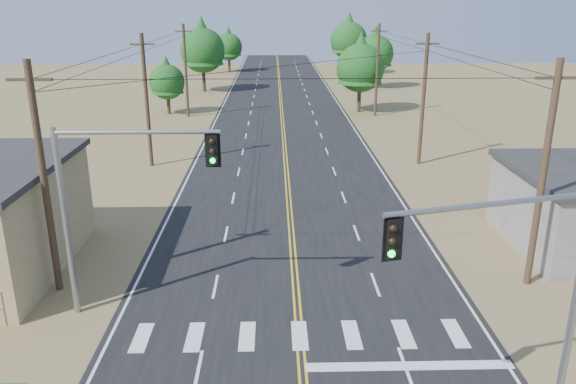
{
  "coord_description": "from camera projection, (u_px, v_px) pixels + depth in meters",
  "views": [
    {
      "loc": [
        -0.91,
        -10.5,
        12.04
      ],
      "look_at": [
        -0.27,
        14.83,
        3.5
      ],
      "focal_mm": 35.0,
      "sensor_mm": 36.0,
      "label": 1
    }
  ],
  "objects": [
    {
      "name": "tree_left_mid",
      "position": [
        202.0,
        46.0,
        78.72
      ],
      "size": [
        6.28,
        6.28,
        10.46
      ],
      "color": "#3F2D1E",
      "rests_on": "ground"
    },
    {
      "name": "utility_pole_left_near",
      "position": [
        44.0,
        179.0,
        23.3
      ],
      "size": [
        1.8,
        0.3,
        10.0
      ],
      "color": "#4C3826",
      "rests_on": "ground"
    },
    {
      "name": "utility_pole_left_far",
      "position": [
        186.0,
        70.0,
        61.19
      ],
      "size": [
        1.8,
        0.3,
        10.0
      ],
      "color": "#4C3826",
      "rests_on": "ground"
    },
    {
      "name": "signal_mast_left",
      "position": [
        109.0,
        191.0,
        21.44
      ],
      "size": [
        6.28,
        0.46,
        7.73
      ],
      "rotation": [
        0.0,
        0.0,
        -0.0
      ],
      "color": "gray",
      "rests_on": "ground"
    },
    {
      "name": "tree_right_near",
      "position": [
        360.0,
        63.0,
        63.8
      ],
      "size": [
        5.48,
        5.48,
        9.13
      ],
      "color": "#3F2D1E",
      "rests_on": "ground"
    },
    {
      "name": "tree_left_far",
      "position": [
        229.0,
        44.0,
        101.99
      ],
      "size": [
        4.9,
        4.9,
        8.17
      ],
      "color": "#3F2D1E",
      "rests_on": "ground"
    },
    {
      "name": "utility_pole_right_near",
      "position": [
        543.0,
        175.0,
        23.81
      ],
      "size": [
        1.8,
        0.3,
        10.0
      ],
      "color": "#4C3826",
      "rests_on": "ground"
    },
    {
      "name": "tree_right_far",
      "position": [
        349.0,
        36.0,
        97.86
      ],
      "size": [
        6.42,
        6.42,
        10.69
      ],
      "color": "#3F2D1E",
      "rests_on": "ground"
    },
    {
      "name": "road",
      "position": [
        286.0,
        172.0,
        42.24
      ],
      "size": [
        15.0,
        200.0,
        0.02
      ],
      "primitive_type": "cube",
      "color": "black",
      "rests_on": "ground"
    },
    {
      "name": "utility_pole_right_mid",
      "position": [
        423.0,
        99.0,
        42.75
      ],
      "size": [
        1.8,
        0.3,
        10.0
      ],
      "color": "#4C3826",
      "rests_on": "ground"
    },
    {
      "name": "tree_right_mid",
      "position": [
        375.0,
        50.0,
        82.2
      ],
      "size": [
        5.47,
        5.47,
        9.12
      ],
      "color": "#3F2D1E",
      "rests_on": "ground"
    },
    {
      "name": "signal_mast_right",
      "position": [
        527.0,
        270.0,
        15.73
      ],
      "size": [
        6.36,
        1.9,
        7.25
      ],
      "rotation": [
        0.0,
        0.0,
        0.25
      ],
      "color": "gray",
      "rests_on": "ground"
    },
    {
      "name": "utility_pole_left_mid",
      "position": [
        147.0,
        100.0,
        42.25
      ],
      "size": [
        1.8,
        0.3,
        10.0
      ],
      "color": "#4C3826",
      "rests_on": "ground"
    },
    {
      "name": "tree_left_near",
      "position": [
        167.0,
        78.0,
        63.09
      ],
      "size": [
        3.95,
        3.95,
        6.58
      ],
      "color": "#3F2D1E",
      "rests_on": "ground"
    },
    {
      "name": "utility_pole_right_far",
      "position": [
        377.0,
        70.0,
        61.7
      ],
      "size": [
        1.8,
        0.3,
        10.0
      ],
      "color": "#4C3826",
      "rests_on": "ground"
    }
  ]
}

